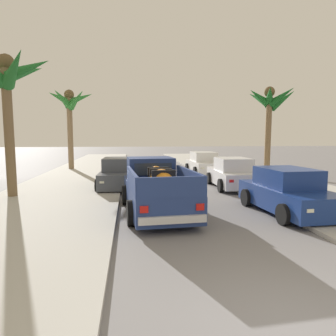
% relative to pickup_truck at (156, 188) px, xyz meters
% --- Properties ---
extents(sidewalk_left, '(5.38, 60.00, 0.12)m').
position_rel_pickup_truck_xyz_m(sidewalk_left, '(-4.02, 4.81, -0.75)').
color(sidewalk_left, '#B2AFA8').
rests_on(sidewalk_left, ground).
extents(sidewalk_right, '(5.38, 60.00, 0.12)m').
position_rel_pickup_truck_xyz_m(sidewalk_right, '(6.73, 4.81, -0.75)').
color(sidewalk_right, '#B2AFA8').
rests_on(sidewalk_right, ground).
extents(curb_left, '(0.16, 60.00, 0.10)m').
position_rel_pickup_truck_xyz_m(curb_left, '(-2.73, 4.81, -0.76)').
color(curb_left, silver).
rests_on(curb_left, ground).
extents(curb_right, '(0.16, 60.00, 0.10)m').
position_rel_pickup_truck_xyz_m(curb_right, '(5.43, 4.81, -0.76)').
color(curb_right, silver).
rests_on(curb_right, ground).
extents(pickup_truck, '(2.48, 5.33, 1.80)m').
position_rel_pickup_truck_xyz_m(pickup_truck, '(0.00, 0.00, 0.00)').
color(pickup_truck, navy).
rests_on(pickup_truck, ground).
extents(car_left_near, '(2.09, 4.29, 1.54)m').
position_rel_pickup_truck_xyz_m(car_left_near, '(4.30, 10.79, -0.10)').
color(car_left_near, silver).
rests_on(car_left_near, ground).
extents(car_left_mid, '(2.20, 4.33, 1.54)m').
position_rel_pickup_truck_xyz_m(car_left_mid, '(4.42, -0.77, -0.10)').
color(car_left_mid, navy).
rests_on(car_left_mid, ground).
extents(car_right_mid, '(2.12, 4.30, 1.54)m').
position_rel_pickup_truck_xyz_m(car_right_mid, '(-1.44, 5.27, -0.10)').
color(car_right_mid, '#474C56').
rests_on(car_right_mid, ground).
extents(car_left_far, '(2.17, 4.32, 1.54)m').
position_rel_pickup_truck_xyz_m(car_left_far, '(4.31, 4.63, -0.10)').
color(car_left_far, silver).
rests_on(car_left_far, ground).
extents(palm_tree_right_fore, '(3.55, 3.63, 5.95)m').
position_rel_pickup_truck_xyz_m(palm_tree_right_fore, '(-5.72, 2.91, 4.04)').
color(palm_tree_right_fore, brown).
rests_on(palm_tree_right_fore, ground).
extents(palm_tree_left_mid, '(3.45, 3.84, 6.19)m').
position_rel_pickup_truck_xyz_m(palm_tree_left_mid, '(-5.36, 14.29, 4.18)').
color(palm_tree_left_mid, '#846B4C').
rests_on(palm_tree_left_mid, ground).
extents(palm_tree_right_mid, '(3.55, 3.73, 6.06)m').
position_rel_pickup_truck_xyz_m(palm_tree_right_mid, '(8.83, 10.26, 4.04)').
color(palm_tree_right_mid, brown).
rests_on(palm_tree_right_mid, ground).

